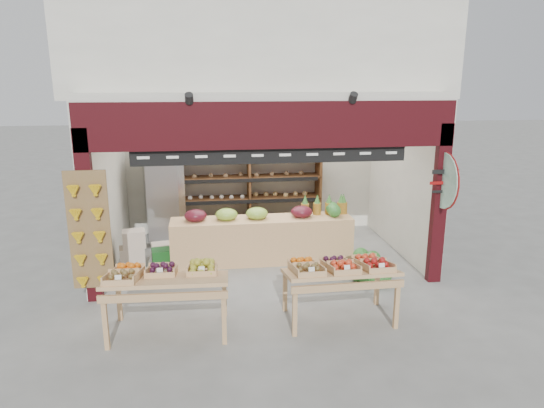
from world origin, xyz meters
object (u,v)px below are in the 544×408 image
at_px(back_shelving, 249,180).
at_px(cardboard_stack, 146,252).
at_px(refrigerator, 164,196).
at_px(display_table_left, 159,277).
at_px(watermelon_pile, 369,270).
at_px(display_table_right, 340,269).
at_px(mid_counter, 262,238).

xyz_separation_m(back_shelving, cardboard_stack, (-2.04, -1.59, -0.96)).
relative_size(refrigerator, cardboard_stack, 1.85).
relative_size(display_table_left, watermelon_pile, 2.35).
bearing_deg(display_table_left, back_shelving, 69.09).
distance_m(cardboard_stack, watermelon_pile, 4.02).
height_order(back_shelving, watermelon_pile, back_shelving).
xyz_separation_m(display_table_left, watermelon_pile, (3.33, 1.22, -0.57)).
distance_m(cardboard_stack, display_table_right, 3.90).
bearing_deg(refrigerator, mid_counter, -50.54).
distance_m(refrigerator, display_table_left, 3.88).
bearing_deg(refrigerator, display_table_left, -98.59).
relative_size(mid_counter, watermelon_pile, 4.79).
distance_m(back_shelving, display_table_left, 4.39).
height_order(back_shelving, display_table_right, back_shelving).
relative_size(refrigerator, mid_counter, 0.57).
distance_m(cardboard_stack, display_table_left, 2.59).
relative_size(back_shelving, mid_counter, 0.93).
bearing_deg(cardboard_stack, display_table_right, -40.60).
bearing_deg(display_table_left, display_table_right, -0.68).
bearing_deg(watermelon_pile, cardboard_stack, 161.60).
relative_size(refrigerator, watermelon_pile, 2.75).
xyz_separation_m(refrigerator, watermelon_pile, (3.56, -2.65, -0.75)).
bearing_deg(display_table_right, mid_counter, 108.71).
xyz_separation_m(refrigerator, mid_counter, (1.87, -1.49, -0.50)).
distance_m(display_table_right, watermelon_pile, 1.63).
distance_m(refrigerator, cardboard_stack, 1.57).
height_order(refrigerator, cardboard_stack, refrigerator).
bearing_deg(mid_counter, display_table_right, -71.29).
bearing_deg(back_shelving, watermelon_pile, -58.17).
bearing_deg(refrigerator, watermelon_pile, -48.61).
xyz_separation_m(mid_counter, watermelon_pile, (1.69, -1.16, -0.26)).
bearing_deg(refrigerator, cardboard_stack, -112.34).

